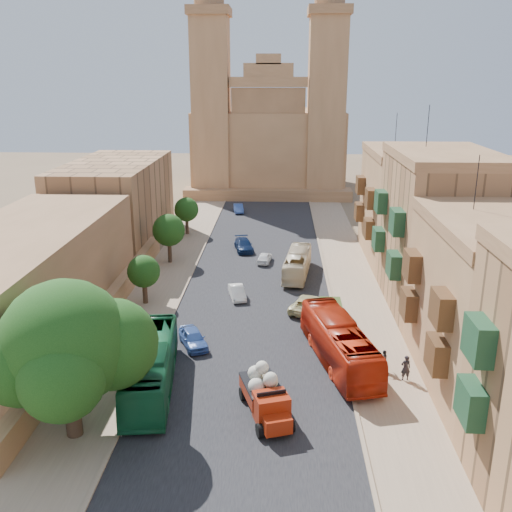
# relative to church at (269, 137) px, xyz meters

# --- Properties ---
(ground) EXTENTS (260.00, 260.00, 0.00)m
(ground) POSITION_rel_church_xyz_m (0.00, -78.61, -9.52)
(ground) COLOR brown
(road_surface) EXTENTS (14.00, 140.00, 0.01)m
(road_surface) POSITION_rel_church_xyz_m (0.00, -48.61, -9.51)
(road_surface) COLOR black
(road_surface) RESTS_ON ground
(sidewalk_east) EXTENTS (5.00, 140.00, 0.01)m
(sidewalk_east) POSITION_rel_church_xyz_m (9.50, -48.61, -9.51)
(sidewalk_east) COLOR #967C62
(sidewalk_east) RESTS_ON ground
(sidewalk_west) EXTENTS (5.00, 140.00, 0.01)m
(sidewalk_west) POSITION_rel_church_xyz_m (-9.50, -48.61, -9.51)
(sidewalk_west) COLOR #967C62
(sidewalk_west) RESTS_ON ground
(kerb_east) EXTENTS (0.25, 140.00, 0.12)m
(kerb_east) POSITION_rel_church_xyz_m (7.00, -48.61, -9.46)
(kerb_east) COLOR #967C62
(kerb_east) RESTS_ON ground
(kerb_west) EXTENTS (0.25, 140.00, 0.12)m
(kerb_west) POSITION_rel_church_xyz_m (-7.00, -48.61, -9.46)
(kerb_west) COLOR #967C62
(kerb_west) RESTS_ON ground
(townhouse_b) EXTENTS (9.00, 14.00, 14.90)m
(townhouse_b) POSITION_rel_church_xyz_m (15.95, -67.61, -3.86)
(townhouse_b) COLOR #A17148
(townhouse_b) RESTS_ON ground
(townhouse_c) EXTENTS (9.00, 14.00, 17.40)m
(townhouse_c) POSITION_rel_church_xyz_m (15.95, -53.61, -2.61)
(townhouse_c) COLOR #AB784E
(townhouse_c) RESTS_ON ground
(townhouse_d) EXTENTS (9.00, 14.00, 15.90)m
(townhouse_d) POSITION_rel_church_xyz_m (15.95, -39.61, -3.36)
(townhouse_d) COLOR #A17148
(townhouse_d) RESTS_ON ground
(west_wall) EXTENTS (1.00, 40.00, 1.80)m
(west_wall) POSITION_rel_church_xyz_m (-12.50, -58.61, -8.62)
(west_wall) COLOR #A17148
(west_wall) RESTS_ON ground
(west_building_low) EXTENTS (10.00, 28.00, 8.40)m
(west_building_low) POSITION_rel_church_xyz_m (-18.00, -60.61, -5.32)
(west_building_low) COLOR #8F623E
(west_building_low) RESTS_ON ground
(west_building_mid) EXTENTS (10.00, 22.00, 10.00)m
(west_building_mid) POSITION_rel_church_xyz_m (-18.00, -34.61, -4.52)
(west_building_mid) COLOR #AB784E
(west_building_mid) RESTS_ON ground
(church) EXTENTS (28.00, 22.50, 36.30)m
(church) POSITION_rel_church_xyz_m (0.00, 0.00, 0.00)
(church) COLOR #A17148
(church) RESTS_ON ground
(ficus_tree) EXTENTS (9.36, 8.61, 9.36)m
(ficus_tree) POSITION_rel_church_xyz_m (-9.42, -74.61, -3.98)
(ficus_tree) COLOR #39281C
(ficus_tree) RESTS_ON ground
(street_tree_a) EXTENTS (2.72, 2.72, 4.18)m
(street_tree_a) POSITION_rel_church_xyz_m (-10.00, -66.61, -6.73)
(street_tree_a) COLOR #39281C
(street_tree_a) RESTS_ON ground
(street_tree_b) EXTENTS (2.94, 2.94, 4.52)m
(street_tree_b) POSITION_rel_church_xyz_m (-10.00, -54.61, -6.50)
(street_tree_b) COLOR #39281C
(street_tree_b) RESTS_ON ground
(street_tree_c) EXTENTS (3.55, 3.55, 5.46)m
(street_tree_c) POSITION_rel_church_xyz_m (-10.00, -42.61, -5.86)
(street_tree_c) COLOR #39281C
(street_tree_c) RESTS_ON ground
(street_tree_d) EXTENTS (3.15, 3.15, 4.84)m
(street_tree_d) POSITION_rel_church_xyz_m (-10.00, -30.61, -6.27)
(street_tree_d) COLOR #39281C
(street_tree_d) RESTS_ON ground
(red_truck) EXTENTS (3.58, 5.80, 3.20)m
(red_truck) POSITION_rel_church_xyz_m (1.43, -72.18, -8.11)
(red_truck) COLOR #98220B
(red_truck) RESTS_ON ground
(olive_pickup) EXTENTS (1.89, 4.09, 1.69)m
(olive_pickup) POSITION_rel_church_xyz_m (6.50, -58.61, -8.69)
(olive_pickup) COLOR #3B511E
(olive_pickup) RESTS_ON ground
(bus_green_north) EXTENTS (3.96, 11.73, 3.20)m
(bus_green_north) POSITION_rel_church_xyz_m (-6.17, -69.31, -7.91)
(bus_green_north) COLOR #166035
(bus_green_north) RESTS_ON ground
(bus_red_east) EXTENTS (5.16, 11.71, 3.18)m
(bus_red_east) POSITION_rel_church_xyz_m (6.50, -65.31, -7.93)
(bus_red_east) COLOR red
(bus_red_east) RESTS_ON ground
(bus_cream_east) EXTENTS (3.30, 9.34, 2.55)m
(bus_cream_east) POSITION_rel_church_xyz_m (4.00, -46.47, -8.24)
(bus_cream_east) COLOR beige
(bus_cream_east) RESTS_ON ground
(car_blue_a) EXTENTS (3.05, 4.25, 1.34)m
(car_blue_a) POSITION_rel_church_xyz_m (-4.35, -63.10, -8.84)
(car_blue_a) COLOR #3B5FA9
(car_blue_a) RESTS_ON ground
(car_white_a) EXTENTS (2.03, 3.73, 1.17)m
(car_white_a) POSITION_rel_church_xyz_m (-1.73, -53.07, -8.93)
(car_white_a) COLOR white
(car_white_a) RESTS_ON ground
(car_cream) EXTENTS (3.69, 5.09, 1.29)m
(car_cream) POSITION_rel_church_xyz_m (4.61, -55.80, -8.87)
(car_cream) COLOR #C9C086
(car_cream) RESTS_ON ground
(car_dkblue) EXTENTS (2.79, 4.95, 1.35)m
(car_dkblue) POSITION_rel_church_xyz_m (-2.10, -37.83, -8.84)
(car_dkblue) COLOR #0D1D42
(car_dkblue) RESTS_ON ground
(car_white_b) EXTENTS (1.82, 3.53, 1.15)m
(car_white_b) POSITION_rel_church_xyz_m (0.50, -42.28, -8.94)
(car_white_b) COLOR white
(car_white_b) RESTS_ON ground
(car_blue_b) EXTENTS (1.91, 3.98, 1.26)m
(car_blue_b) POSITION_rel_church_xyz_m (-4.18, -17.93, -8.89)
(car_blue_b) COLOR #3A58A5
(car_blue_b) RESTS_ON ground
(pedestrian_a) EXTENTS (0.72, 0.53, 1.84)m
(pedestrian_a) POSITION_rel_church_xyz_m (10.79, -67.57, -8.60)
(pedestrian_a) COLOR black
(pedestrian_a) RESTS_ON ground
(pedestrian_c) EXTENTS (0.76, 1.04, 1.63)m
(pedestrian_c) POSITION_rel_church_xyz_m (9.54, -66.42, -8.70)
(pedestrian_c) COLOR #313133
(pedestrian_c) RESTS_ON ground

